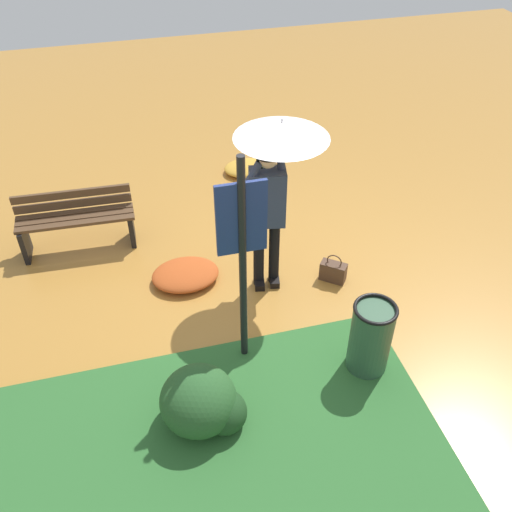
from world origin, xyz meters
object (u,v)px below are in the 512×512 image
object	(u,v)px
info_sign_post	(242,243)
park_bench	(76,220)
handbag	(333,271)
person_with_umbrella	(275,165)
trash_bin	(370,339)

from	to	relation	value
info_sign_post	park_bench	world-z (taller)	info_sign_post
info_sign_post	handbag	bearing A→B (deg)	33.64
info_sign_post	park_bench	size ratio (longest dim) A/B	1.64
person_with_umbrella	park_bench	size ratio (longest dim) A/B	1.46
person_with_umbrella	handbag	distance (m)	1.59
person_with_umbrella	info_sign_post	size ratio (longest dim) A/B	0.89
park_bench	trash_bin	xyz separation A→B (m)	(2.68, -2.74, 0.02)
park_bench	trash_bin	world-z (taller)	trash_bin
trash_bin	handbag	bearing A→B (deg)	83.31
info_sign_post	park_bench	distance (m)	2.94
info_sign_post	handbag	world-z (taller)	info_sign_post
person_with_umbrella	handbag	bearing A→B (deg)	-14.14
person_with_umbrella	handbag	size ratio (longest dim) A/B	5.53
handbag	trash_bin	distance (m)	1.36
person_with_umbrella	park_bench	xyz separation A→B (m)	(-2.15, 1.24, -1.15)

